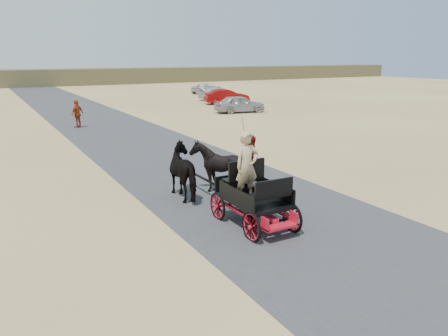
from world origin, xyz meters
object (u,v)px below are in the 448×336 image
horse_right (218,167)px  car_c (219,94)px  pedestrian (77,114)px  car_a (240,104)px  carriage (254,212)px  horse_left (187,171)px  car_b (227,97)px  car_d (207,88)px

horse_right → car_c: size_ratio=0.39×
pedestrian → car_a: 12.74m
car_a → carriage: bearing=157.0°
pedestrian → horse_left: bearing=50.6°
pedestrian → car_a: pedestrian is taller
pedestrian → car_b: pedestrian is taller
horse_left → car_c: (15.89, 26.82, -0.22)m
carriage → car_c: bearing=62.8°
pedestrian → car_d: pedestrian is taller
car_b → car_d: car_b is taller
car_b → car_d: (3.76, 11.26, -0.08)m
car_c → car_d: size_ratio=1.01×
car_c → car_d: (2.59, 7.71, -0.03)m
horse_left → car_c: size_ratio=0.46×
car_d → car_a: bearing=133.5°
horse_right → car_c: bearing=-118.9°
car_a → car_c: (3.38, 9.49, -0.04)m
carriage → car_b: (14.17, 26.28, 0.32)m
car_d → horse_left: bearing=124.5°
horse_left → car_b: size_ratio=0.49×
horse_left → pedestrian: (-0.16, 15.92, 0.02)m
horse_right → pedestrian: (-1.26, 15.92, 0.01)m
carriage → pedestrian: (-0.71, 18.92, 0.50)m
pedestrian → car_a: (12.66, 1.41, -0.19)m
pedestrian → car_b: size_ratio=0.42×
horse_left → horse_right: size_ratio=1.18×
car_a → car_c: car_a is taller
horse_left → horse_right: 1.10m
pedestrian → car_a: bearing=146.4°
carriage → car_a: (11.95, 20.33, 0.32)m
horse_right → pedestrian: size_ratio=0.98×
carriage → horse_left: 3.09m
car_c → horse_right: bearing=153.3°
carriage → car_c: 33.54m
carriage → horse_left: bearing=100.4°
carriage → car_a: car_a is taller
pedestrian → carriage: bearing=52.1°
horse_left → car_d: (18.48, 34.54, -0.25)m
horse_left → car_a: bearing=-125.8°
car_a → horse_left: bearing=151.6°
car_c → car_d: bearing=-16.4°
car_d → carriage: bearing=127.1°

